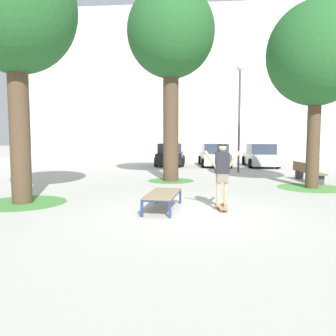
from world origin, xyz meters
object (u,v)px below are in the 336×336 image
at_px(car_black, 170,155).
at_px(skater, 222,171).
at_px(light_post, 240,102).
at_px(park_bench, 308,172).
at_px(skate_box, 163,195).
at_px(car_white, 214,156).
at_px(skateboard, 222,207).
at_px(car_silver, 260,156).
at_px(tree_near_left, 15,12).
at_px(tree_mid_back, 171,35).
at_px(tree_near_right, 317,55).

bearing_deg(car_black, skater, -79.46).
xyz_separation_m(car_black, light_post, (4.14, -4.43, 3.13)).
height_order(car_black, park_bench, car_black).
relative_size(skate_box, car_white, 0.45).
distance_m(skateboard, car_silver, 14.18).
relative_size(tree_near_left, tree_mid_back, 0.88).
relative_size(park_bench, light_post, 0.42).
relative_size(car_black, car_silver, 0.99).
bearing_deg(tree_mid_back, park_bench, 2.16).
height_order(tree_mid_back, car_black, tree_mid_back).
bearing_deg(car_black, tree_near_left, -103.04).
height_order(tree_mid_back, car_white, tree_mid_back).
distance_m(tree_mid_back, car_silver, 10.94).
bearing_deg(tree_mid_back, car_black, 95.19).
bearing_deg(skater, tree_mid_back, 107.65).
xyz_separation_m(tree_mid_back, car_black, (-0.76, 8.32, -5.63)).
bearing_deg(car_silver, skateboard, -103.53).
height_order(skate_box, light_post, light_post).
distance_m(tree_mid_back, park_bench, 8.39).
height_order(skate_box, park_bench, park_bench).
distance_m(car_black, car_silver, 6.00).
bearing_deg(tree_near_left, car_silver, 55.44).
bearing_deg(skateboard, car_white, 88.65).
distance_m(tree_mid_back, light_post, 5.73).
height_order(skateboard, tree_near_left, tree_near_left).
distance_m(tree_near_left, park_bench, 12.59).
height_order(skateboard, light_post, light_post).
distance_m(skateboard, tree_near_right, 7.53).
bearing_deg(skate_box, car_white, 82.21).
xyz_separation_m(tree_near_left, car_white, (6.21, 13.50, -4.82)).
distance_m(tree_near_left, car_silver, 16.91).
relative_size(tree_mid_back, light_post, 1.45).
bearing_deg(car_silver, park_bench, -84.19).
height_order(car_white, park_bench, car_white).
xyz_separation_m(skate_box, park_bench, (5.68, 6.33, 0.03)).
relative_size(skateboard, car_black, 0.19).
xyz_separation_m(tree_near_right, car_black, (-6.35, 9.96, -4.31)).
xyz_separation_m(car_white, park_bench, (3.76, -7.72, -0.24)).
distance_m(car_black, park_bench, 10.54).
xyz_separation_m(tree_near_left, light_post, (7.36, 9.45, -1.69)).
bearing_deg(park_bench, car_black, 129.81).
xyz_separation_m(car_white, light_post, (1.15, -4.06, 3.13)).
distance_m(skate_box, car_silver, 14.74).
bearing_deg(light_post, skater, -98.54).
relative_size(skate_box, car_black, 0.46).
bearing_deg(skate_box, car_silver, 70.54).
height_order(skater, tree_near_left, tree_near_left).
distance_m(skateboard, car_black, 14.57).
relative_size(tree_near_left, car_white, 1.73).
xyz_separation_m(skate_box, tree_near_right, (5.28, 4.46, 4.58)).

